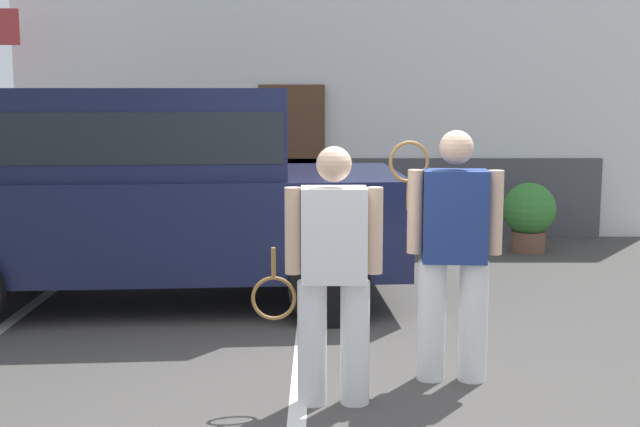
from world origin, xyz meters
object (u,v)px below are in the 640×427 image
object	(u,v)px
tennis_player_man	(336,273)
parked_suv	(150,184)
potted_plant_by_porch	(532,214)
tennis_player_woman	(456,252)

from	to	relation	value
tennis_player_man	parked_suv	bearing A→B (deg)	-58.04
potted_plant_by_porch	parked_suv	bearing A→B (deg)	-149.63
parked_suv	tennis_player_man	world-z (taller)	parked_suv
parked_suv	tennis_player_man	bearing A→B (deg)	-61.33
parked_suv	tennis_player_woman	size ratio (longest dim) A/B	2.68
tennis_player_woman	potted_plant_by_porch	xyz separation A→B (m)	(1.71, 4.72, -0.44)
tennis_player_man	tennis_player_woman	bearing A→B (deg)	-152.81
tennis_player_man	potted_plant_by_porch	bearing A→B (deg)	-117.25
parked_suv	tennis_player_woman	bearing A→B (deg)	-44.98
potted_plant_by_porch	tennis_player_man	bearing A→B (deg)	-116.26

